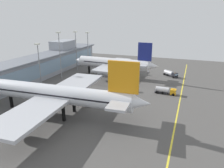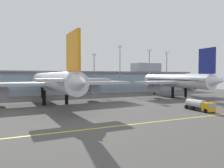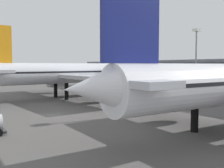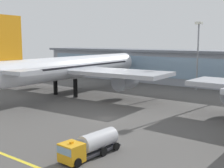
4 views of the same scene
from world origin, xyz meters
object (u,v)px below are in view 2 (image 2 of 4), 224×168
(airliner_near_left, at_px, (53,82))
(apron_light_mast_east, at_px, (120,63))
(apron_light_mast_centre, at_px, (94,67))
(fuel_tanker_truck, at_px, (200,105))
(airliner_near_right, at_px, (175,81))
(apron_light_mast_west, at_px, (149,64))
(apron_light_mast_far_east, at_px, (167,66))

(airliner_near_left, xyz_separation_m, apron_light_mast_east, (36.98, 23.68, 8.58))
(apron_light_mast_centre, xyz_separation_m, apron_light_mast_east, (12.69, -3.10, 2.42))
(fuel_tanker_truck, bearing_deg, apron_light_mast_centre, -168.15)
(apron_light_mast_centre, bearing_deg, airliner_near_right, -45.16)
(airliner_near_right, xyz_separation_m, apron_light_mast_east, (-14.31, 24.05, 8.83))
(apron_light_mast_centre, bearing_deg, apron_light_mast_east, -13.74)
(airliner_near_right, bearing_deg, apron_light_mast_west, -7.86)
(apron_light_mast_east, bearing_deg, airliner_near_right, -59.25)
(fuel_tanker_truck, distance_m, apron_light_mast_centre, 59.83)
(apron_light_mast_centre, bearing_deg, apron_light_mast_west, -3.46)
(airliner_near_left, bearing_deg, apron_light_mast_west, -68.87)
(apron_light_mast_west, height_order, apron_light_mast_east, apron_light_mast_east)
(fuel_tanker_truck, relative_size, apron_light_mast_centre, 0.46)
(airliner_near_left, height_order, apron_light_mast_east, apron_light_mast_east)
(apron_light_mast_west, relative_size, apron_light_mast_east, 0.96)
(airliner_near_right, distance_m, apron_light_mast_west, 26.92)
(airliner_near_right, height_order, apron_light_mast_centre, apron_light_mast_centre)
(fuel_tanker_truck, height_order, apron_light_mast_far_east, apron_light_mast_far_east)
(apron_light_mast_centre, xyz_separation_m, apron_light_mast_far_east, (40.58, -4.96, 1.30))
(apron_light_mast_west, bearing_deg, apron_light_mast_far_east, -18.17)
(fuel_tanker_truck, distance_m, apron_light_mast_west, 61.99)
(airliner_near_left, distance_m, apron_light_mast_west, 61.36)
(airliner_near_left, relative_size, apron_light_mast_centre, 3.07)
(airliner_near_left, relative_size, airliner_near_right, 1.25)
(airliner_near_right, distance_m, apron_light_mast_centre, 38.82)
(apron_light_mast_west, bearing_deg, airliner_near_left, -155.84)
(airliner_near_left, relative_size, apron_light_mast_east, 2.52)
(airliner_near_right, height_order, apron_light_mast_west, apron_light_mast_west)
(fuel_tanker_truck, relative_size, apron_light_mast_far_east, 0.41)
(airliner_near_right, bearing_deg, apron_light_mast_centre, 46.45)
(fuel_tanker_truck, bearing_deg, apron_light_mast_far_east, 152.29)
(fuel_tanker_truck, bearing_deg, airliner_near_right, 152.64)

